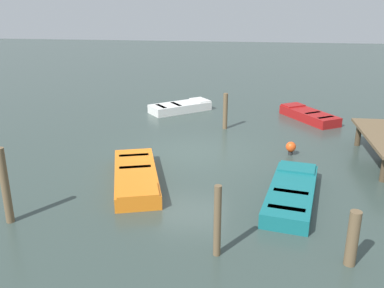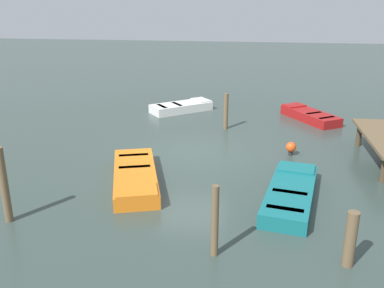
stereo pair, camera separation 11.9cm
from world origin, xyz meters
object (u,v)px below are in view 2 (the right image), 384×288
(rowboat_orange, at_px, (135,176))
(marker_buoy, at_px, (291,147))
(mooring_piling_mid_left, at_px, (215,221))
(rowboat_red, at_px, (310,115))
(rowboat_white, at_px, (182,107))
(rowboat_teal, at_px, (291,193))
(mooring_piling_center, at_px, (350,239))
(mooring_piling_far_right, at_px, (226,111))
(mooring_piling_near_left, at_px, (4,185))

(rowboat_orange, xyz_separation_m, marker_buoy, (-3.13, 4.84, 0.07))
(mooring_piling_mid_left, distance_m, marker_buoy, 6.94)
(rowboat_red, height_order, rowboat_white, same)
(rowboat_white, bearing_deg, rowboat_teal, -101.92)
(rowboat_white, bearing_deg, marker_buoy, -87.00)
(rowboat_red, xyz_separation_m, mooring_piling_center, (11.33, -0.49, 0.41))
(mooring_piling_far_right, bearing_deg, mooring_piling_center, 18.88)
(rowboat_red, relative_size, rowboat_orange, 0.79)
(rowboat_white, xyz_separation_m, rowboat_orange, (8.59, 0.02, -0.00))
(mooring_piling_near_left, bearing_deg, mooring_piling_center, 84.87)
(mooring_piling_far_right, xyz_separation_m, mooring_piling_center, (9.42, 3.22, -0.14))
(mooring_piling_near_left, height_order, marker_buoy, mooring_piling_near_left)
(rowboat_red, xyz_separation_m, rowboat_teal, (8.41, -1.46, -0.00))
(mooring_piling_near_left, height_order, mooring_piling_center, mooring_piling_near_left)
(rowboat_white, relative_size, rowboat_orange, 0.76)
(rowboat_teal, bearing_deg, mooring_piling_far_right, 29.87)
(marker_buoy, bearing_deg, rowboat_red, 165.95)
(rowboat_teal, bearing_deg, rowboat_white, 37.50)
(rowboat_white, distance_m, rowboat_teal, 10.21)
(rowboat_white, xyz_separation_m, mooring_piling_near_left, (11.31, -2.50, 0.77))
(mooring_piling_mid_left, height_order, mooring_piling_far_right, mooring_piling_mid_left)
(mooring_piling_mid_left, relative_size, mooring_piling_far_right, 1.08)
(rowboat_teal, relative_size, marker_buoy, 7.93)
(rowboat_teal, bearing_deg, marker_buoy, 6.56)
(rowboat_teal, distance_m, mooring_piling_far_right, 6.91)
(marker_buoy, bearing_deg, mooring_piling_mid_left, -17.75)
(mooring_piling_near_left, xyz_separation_m, mooring_piling_mid_left, (0.74, 5.26, -0.16))
(rowboat_teal, height_order, marker_buoy, marker_buoy)
(rowboat_white, bearing_deg, rowboat_red, -45.33)
(mooring_piling_near_left, relative_size, mooring_piling_center, 1.58)
(rowboat_white, distance_m, mooring_piling_near_left, 11.61)
(rowboat_red, bearing_deg, rowboat_teal, 137.44)
(rowboat_orange, relative_size, mooring_piling_far_right, 2.61)
(rowboat_red, bearing_deg, mooring_piling_mid_left, 131.06)
(rowboat_white, relative_size, mooring_piling_center, 2.43)
(marker_buoy, bearing_deg, rowboat_orange, -57.17)
(mooring_piling_far_right, bearing_deg, mooring_piling_near_left, -29.13)
(rowboat_white, bearing_deg, mooring_piling_mid_left, -115.78)
(rowboat_red, height_order, mooring_piling_far_right, mooring_piling_far_right)
(rowboat_red, bearing_deg, mooring_piling_near_left, 108.37)
(rowboat_white, xyz_separation_m, mooring_piling_far_right, (2.62, 2.34, 0.55))
(rowboat_white, distance_m, mooring_piling_center, 13.26)
(rowboat_white, distance_m, marker_buoy, 7.32)
(mooring_piling_mid_left, relative_size, mooring_piling_center, 1.33)
(rowboat_red, distance_m, mooring_piling_center, 11.34)
(mooring_piling_far_right, bearing_deg, rowboat_teal, 19.10)
(rowboat_white, bearing_deg, mooring_piling_center, -103.85)
(rowboat_teal, relative_size, mooring_piling_mid_left, 2.29)
(rowboat_white, xyz_separation_m, marker_buoy, (5.47, 4.86, 0.07))
(rowboat_white, height_order, mooring_piling_near_left, mooring_piling_near_left)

